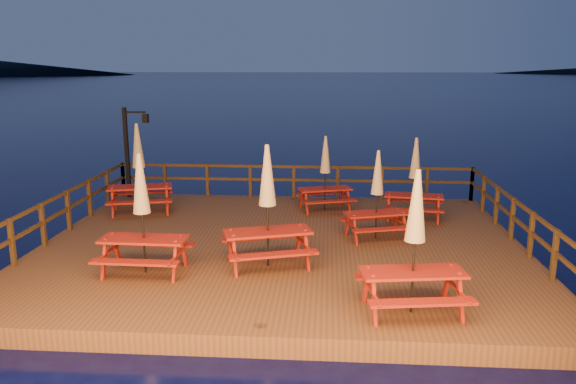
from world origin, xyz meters
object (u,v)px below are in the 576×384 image
at_px(picnic_table_0, 415,177).
at_px(picnic_table_2, 415,240).
at_px(picnic_table_1, 377,193).
at_px(lamp_post, 131,144).

height_order(picnic_table_0, picnic_table_2, picnic_table_2).
bearing_deg(picnic_table_0, picnic_table_1, -114.26).
bearing_deg(picnic_table_1, picnic_table_2, -102.91).
relative_size(lamp_post, picnic_table_0, 1.27).
relative_size(picnic_table_0, picnic_table_1, 1.03).
xyz_separation_m(lamp_post, picnic_table_0, (9.01, -2.08, -0.56)).
xyz_separation_m(picnic_table_1, picnic_table_2, (0.29, -4.38, 0.19)).
distance_m(lamp_post, picnic_table_0, 9.26).
relative_size(lamp_post, picnic_table_1, 1.31).
bearing_deg(picnic_table_0, picnic_table_2, -90.34).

